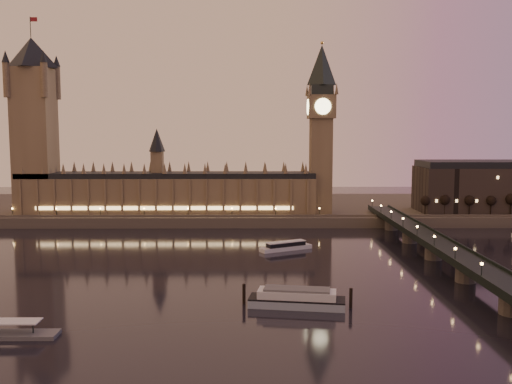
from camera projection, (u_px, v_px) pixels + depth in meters
ground at (223, 270)px, 231.91m from camera, size 700.00×700.00×0.00m
far_embankment at (278, 208)px, 395.86m from camera, size 560.00×130.00×6.00m
palace_of_westminster at (167, 188)px, 349.64m from camera, size 180.00×26.62×52.00m
victoria_tower at (34, 116)px, 344.42m from camera, size 31.68×31.68×118.00m
big_ben at (321, 119)px, 345.81m from camera, size 17.68×17.68×104.00m
westminster_bridge at (447, 256)px, 231.96m from camera, size 13.20×260.00×15.30m
bare_tree_0 at (424, 201)px, 339.47m from camera, size 6.07×6.07×12.33m
bare_tree_1 at (446, 200)px, 339.56m from camera, size 6.07×6.07×12.33m
bare_tree_2 at (467, 200)px, 339.65m from camera, size 6.07×6.07×12.33m
bare_tree_3 at (489, 200)px, 339.74m from camera, size 6.07×6.07×12.33m
bare_tree_4 at (511, 200)px, 339.83m from camera, size 6.07×6.07×12.33m
cruise_boat_a at (286, 246)px, 270.88m from camera, size 25.75×17.10×4.18m
moored_barge at (297, 298)px, 183.11m from camera, size 35.22×13.31×6.53m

